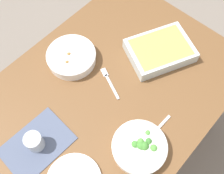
# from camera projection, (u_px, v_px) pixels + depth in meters

# --- Properties ---
(ground_plane) EXTENTS (6.00, 6.00, 0.00)m
(ground_plane) POSITION_uv_depth(u_px,v_px,m) (112.00, 136.00, 1.92)
(ground_plane) COLOR slate
(dining_table) EXTENTS (1.20, 0.90, 0.74)m
(dining_table) POSITION_uv_depth(u_px,v_px,m) (112.00, 95.00, 1.34)
(dining_table) COLOR brown
(dining_table) RESTS_ON ground_plane
(placemat) EXTENTS (0.29, 0.21, 0.00)m
(placemat) POSITION_uv_depth(u_px,v_px,m) (37.00, 145.00, 1.14)
(placemat) COLOR #4C5670
(placemat) RESTS_ON dining_table
(stew_bowl) EXTENTS (0.24, 0.24, 0.06)m
(stew_bowl) POSITION_uv_depth(u_px,v_px,m) (72.00, 57.00, 1.30)
(stew_bowl) COLOR white
(stew_bowl) RESTS_ON dining_table
(broccoli_bowl) EXTENTS (0.23, 0.23, 0.07)m
(broccoli_bowl) POSITION_uv_depth(u_px,v_px,m) (140.00, 147.00, 1.10)
(broccoli_bowl) COLOR white
(broccoli_bowl) RESTS_ON dining_table
(baking_dish) EXTENTS (0.37, 0.33, 0.06)m
(baking_dish) POSITION_uv_depth(u_px,v_px,m) (160.00, 50.00, 1.32)
(baking_dish) COLOR silver
(baking_dish) RESTS_ON dining_table
(drink_cup) EXTENTS (0.07, 0.07, 0.08)m
(drink_cup) POSITION_uv_depth(u_px,v_px,m) (35.00, 142.00, 1.10)
(drink_cup) COLOR #B2BCC6
(drink_cup) RESTS_ON dining_table
(spoon_by_stew) EXTENTS (0.03, 0.18, 0.01)m
(spoon_by_stew) POSITION_uv_depth(u_px,v_px,m) (78.00, 65.00, 1.32)
(spoon_by_stew) COLOR silver
(spoon_by_stew) RESTS_ON dining_table
(spoon_by_broccoli) EXTENTS (0.18, 0.03, 0.01)m
(spoon_by_broccoli) POSITION_uv_depth(u_px,v_px,m) (153.00, 134.00, 1.16)
(spoon_by_broccoli) COLOR silver
(spoon_by_broccoli) RESTS_ON dining_table
(fork_on_table) EXTENTS (0.09, 0.17, 0.01)m
(fork_on_table) POSITION_uv_depth(u_px,v_px,m) (109.00, 81.00, 1.28)
(fork_on_table) COLOR silver
(fork_on_table) RESTS_ON dining_table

